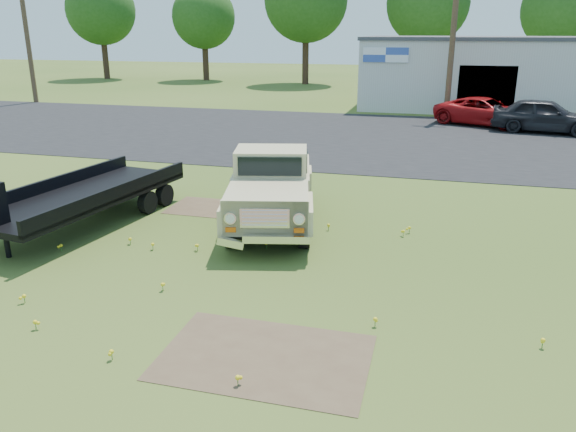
% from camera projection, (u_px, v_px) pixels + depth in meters
% --- Properties ---
extents(ground, '(140.00, 140.00, 0.00)m').
position_uv_depth(ground, '(238.00, 266.00, 11.23)').
color(ground, '#354F19').
rests_on(ground, ground).
extents(asphalt_lot, '(90.00, 14.00, 0.02)m').
position_uv_depth(asphalt_lot, '(353.00, 136.00, 24.98)').
color(asphalt_lot, black).
rests_on(asphalt_lot, ground).
extents(dirt_patch_a, '(3.00, 2.00, 0.01)m').
position_uv_depth(dirt_patch_a, '(265.00, 357.00, 8.11)').
color(dirt_patch_a, brown).
rests_on(dirt_patch_a, ground).
extents(dirt_patch_b, '(2.20, 1.60, 0.01)m').
position_uv_depth(dirt_patch_b, '(212.00, 208.00, 14.93)').
color(dirt_patch_b, brown).
rests_on(dirt_patch_b, ground).
extents(commercial_building, '(14.20, 8.20, 4.15)m').
position_uv_depth(commercial_building, '(483.00, 72.00, 33.84)').
color(commercial_building, beige).
rests_on(commercial_building, ground).
extents(utility_pole_west, '(1.60, 0.30, 9.00)m').
position_uv_depth(utility_pole_west, '(26.00, 29.00, 35.37)').
color(utility_pole_west, '#473221').
rests_on(utility_pole_west, ground).
extents(utility_pole_mid, '(1.60, 0.30, 9.00)m').
position_uv_depth(utility_pole_mid, '(454.00, 28.00, 28.96)').
color(utility_pole_mid, '#473221').
rests_on(utility_pole_mid, ground).
extents(treeline_a, '(6.40, 6.40, 9.52)m').
position_uv_depth(treeline_a, '(101.00, 10.00, 52.81)').
color(treeline_a, '#39251A').
rests_on(treeline_a, ground).
extents(treeline_b, '(5.76, 5.76, 8.57)m').
position_uv_depth(treeline_b, '(204.00, 17.00, 51.46)').
color(treeline_b, '#39251A').
rests_on(treeline_b, ground).
extents(treeline_c, '(7.04, 7.04, 10.47)m').
position_uv_depth(treeline_c, '(306.00, 0.00, 47.23)').
color(treeline_c, '#39251A').
rests_on(treeline_c, ground).
extents(treeline_d, '(6.72, 6.72, 10.00)m').
position_uv_depth(treeline_d, '(428.00, 3.00, 45.78)').
color(treeline_d, '#39251A').
rests_on(treeline_d, ground).
extents(treeline_e, '(6.08, 6.08, 9.04)m').
position_uv_depth(treeline_e, '(563.00, 9.00, 42.14)').
color(treeline_e, '#39251A').
rests_on(treeline_e, ground).
extents(vintage_pickup_truck, '(3.13, 5.46, 1.87)m').
position_uv_depth(vintage_pickup_truck, '(272.00, 186.00, 13.45)').
color(vintage_pickup_truck, tan).
rests_on(vintage_pickup_truck, ground).
extents(flatbed_trailer, '(2.86, 6.29, 1.66)m').
position_uv_depth(flatbed_trailer, '(83.00, 191.00, 13.44)').
color(flatbed_trailer, black).
rests_on(flatbed_trailer, ground).
extents(red_pickup, '(5.29, 3.99, 1.34)m').
position_uv_depth(red_pickup, '(485.00, 112.00, 27.65)').
color(red_pickup, '#9C0E11').
rests_on(red_pickup, ground).
extents(dark_sedan, '(4.77, 2.53, 1.54)m').
position_uv_depth(dark_sedan, '(544.00, 116.00, 25.68)').
color(dark_sedan, black).
rests_on(dark_sedan, ground).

